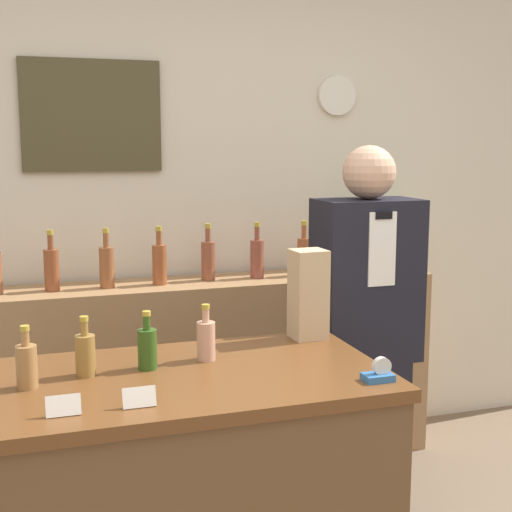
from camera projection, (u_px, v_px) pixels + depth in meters
back_wall at (188, 197)px, 3.65m from camera, size 5.20×0.09×2.70m
back_shelf at (217, 374)px, 3.58m from camera, size 2.21×0.37×0.96m
shopkeeper at (365, 345)px, 2.92m from camera, size 0.41×0.26×1.62m
potted_plant at (383, 232)px, 3.79m from camera, size 0.27×0.27×0.36m
paper_bag at (308, 294)px, 2.57m from camera, size 0.13×0.12×0.33m
tape_dispenser at (379, 373)px, 2.13m from camera, size 0.09×0.06×0.07m
price_card_left at (63, 406)px, 1.86m from camera, size 0.09×0.02×0.06m
price_card_right at (139, 397)px, 1.92m from camera, size 0.09×0.02×0.06m
counter_bottle_0 at (27, 365)px, 2.06m from camera, size 0.06×0.06×0.19m
counter_bottle_1 at (85, 354)px, 2.17m from camera, size 0.06×0.06×0.19m
counter_bottle_2 at (147, 347)px, 2.23m from camera, size 0.06×0.06×0.19m
counter_bottle_3 at (206, 339)px, 2.33m from camera, size 0.06×0.06×0.19m
shelf_bottle_1 at (52, 268)px, 3.25m from camera, size 0.07×0.07×0.28m
shelf_bottle_2 at (107, 266)px, 3.32m from camera, size 0.07×0.07×0.28m
shelf_bottle_3 at (159, 263)px, 3.39m from camera, size 0.07×0.07×0.28m
shelf_bottle_4 at (208, 259)px, 3.50m from camera, size 0.07×0.07×0.28m
shelf_bottle_5 at (257, 257)px, 3.56m from camera, size 0.07×0.07×0.28m
shelf_bottle_6 at (304, 255)px, 3.62m from camera, size 0.07×0.07×0.28m
shelf_bottle_7 at (349, 253)px, 3.69m from camera, size 0.07×0.07×0.28m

